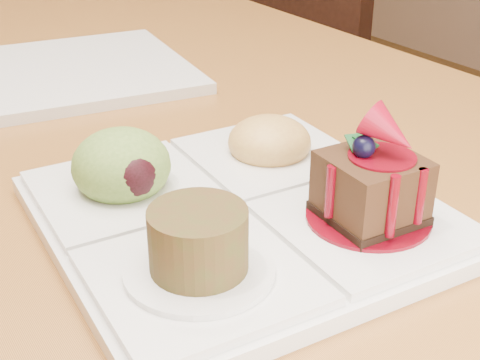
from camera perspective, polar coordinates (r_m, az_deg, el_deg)
chair_right at (r=1.49m, az=1.72°, el=9.06°), size 0.45×0.45×0.93m
sampler_plate at (r=0.46m, az=-0.43°, el=-1.53°), size 0.27×0.27×0.10m
second_plate at (r=0.79m, az=-13.87°, el=9.00°), size 0.27×0.27×0.01m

